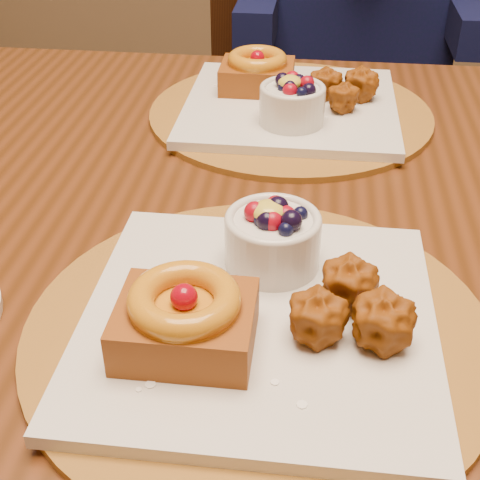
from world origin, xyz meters
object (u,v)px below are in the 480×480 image
(place_setting_near, at_px, (257,308))
(chair_far, at_px, (310,73))
(place_setting_far, at_px, (289,102))
(dining_table, at_px, (276,255))

(place_setting_near, xyz_separation_m, chair_far, (0.02, 1.17, -0.23))
(place_setting_near, height_order, chair_far, chair_far)
(chair_far, bearing_deg, place_setting_near, -99.95)
(place_setting_near, height_order, place_setting_far, place_setting_near)
(place_setting_far, xyz_separation_m, chair_far, (0.02, 0.74, -0.23))
(place_setting_near, bearing_deg, chair_far, 89.22)
(place_setting_far, relative_size, chair_far, 0.38)
(dining_table, relative_size, chair_far, 1.62)
(place_setting_far, height_order, chair_far, chair_far)
(dining_table, bearing_deg, place_setting_far, 90.55)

